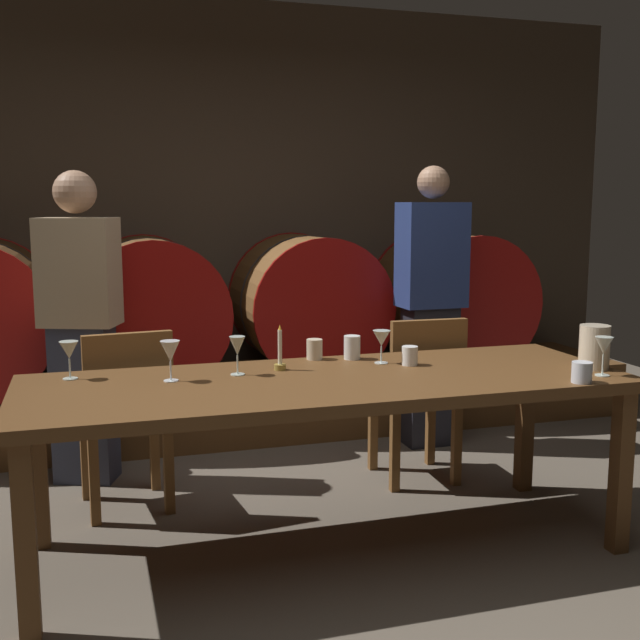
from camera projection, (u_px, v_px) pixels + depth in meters
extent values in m
plane|color=brown|center=(331.00, 576.00, 3.05)|extent=(7.64, 7.64, 0.00)
cube|color=#473A2D|center=(216.00, 212.00, 5.34)|extent=(5.88, 0.24, 2.78)
cube|color=brown|center=(234.00, 402.00, 5.01)|extent=(5.29, 0.90, 0.36)
cylinder|color=brown|center=(149.00, 310.00, 4.77)|extent=(0.88, 0.81, 0.88)
cylinder|color=maroon|center=(155.00, 320.00, 4.37)|extent=(0.90, 0.03, 0.90)
cylinder|color=maroon|center=(144.00, 302.00, 5.16)|extent=(0.90, 0.03, 0.90)
cylinder|color=#2D2D33|center=(149.00, 310.00, 4.77)|extent=(0.89, 0.04, 0.89)
cylinder|color=brown|center=(307.00, 304.00, 5.05)|extent=(0.88, 0.81, 0.88)
cylinder|color=maroon|center=(326.00, 312.00, 4.66)|extent=(0.90, 0.03, 0.90)
cylinder|color=maroon|center=(291.00, 296.00, 5.45)|extent=(0.90, 0.03, 0.90)
cylinder|color=#2D2D33|center=(307.00, 304.00, 5.05)|extent=(0.89, 0.04, 0.89)
cylinder|color=brown|center=(451.00, 298.00, 5.35)|extent=(0.88, 0.81, 0.88)
cylinder|color=#9E1411|center=(480.00, 306.00, 4.95)|extent=(0.90, 0.03, 0.90)
cylinder|color=#9E1411|center=(426.00, 291.00, 5.74)|extent=(0.90, 0.03, 0.90)
cylinder|color=#2D2D33|center=(451.00, 298.00, 5.35)|extent=(0.89, 0.04, 0.89)
cube|color=brown|center=(328.00, 384.00, 3.19)|extent=(2.49, 0.86, 0.05)
cube|color=brown|center=(26.00, 542.00, 2.56)|extent=(0.07, 0.07, 0.69)
cube|color=brown|center=(621.00, 472.00, 3.22)|extent=(0.07, 0.07, 0.69)
cube|color=brown|center=(38.00, 469.00, 3.27)|extent=(0.07, 0.07, 0.69)
cube|color=brown|center=(525.00, 424.00, 3.93)|extent=(0.07, 0.07, 0.69)
cube|color=brown|center=(124.00, 418.00, 3.70)|extent=(0.44, 0.44, 0.04)
cube|color=brown|center=(129.00, 379.00, 3.50)|extent=(0.40, 0.08, 0.42)
cube|color=brown|center=(155.00, 450.00, 3.95)|extent=(0.05, 0.05, 0.42)
cube|color=brown|center=(86.00, 458.00, 3.82)|extent=(0.05, 0.05, 0.42)
cube|color=brown|center=(169.00, 471.00, 3.64)|extent=(0.05, 0.05, 0.42)
cube|color=brown|center=(94.00, 481.00, 3.51)|extent=(0.05, 0.05, 0.42)
cube|color=brown|center=(414.00, 397.00, 4.09)|extent=(0.41, 0.41, 0.04)
cube|color=brown|center=(429.00, 361.00, 3.89)|extent=(0.40, 0.05, 0.42)
cube|color=brown|center=(430.00, 428.00, 4.34)|extent=(0.05, 0.05, 0.42)
cube|color=brown|center=(373.00, 432.00, 4.25)|extent=(0.05, 0.05, 0.42)
cube|color=brown|center=(456.00, 446.00, 4.01)|extent=(0.05, 0.05, 0.42)
cube|color=brown|center=(395.00, 451.00, 3.92)|extent=(0.05, 0.05, 0.42)
cube|color=#33384C|center=(85.00, 403.00, 4.06)|extent=(0.35, 0.29, 0.83)
cube|color=tan|center=(79.00, 272.00, 3.96)|extent=(0.44, 0.36, 0.55)
sphere|color=tan|center=(75.00, 192.00, 3.90)|extent=(0.22, 0.22, 0.22)
cube|color=black|center=(429.00, 376.00, 4.68)|extent=(0.30, 0.21, 0.84)
cube|color=navy|center=(432.00, 255.00, 4.57)|extent=(0.38, 0.25, 0.62)
sphere|color=tan|center=(433.00, 182.00, 4.50)|extent=(0.19, 0.19, 0.19)
cylinder|color=olive|center=(280.00, 367.00, 3.33)|extent=(0.05, 0.05, 0.02)
cylinder|color=#EDE5CC|center=(280.00, 347.00, 3.32)|extent=(0.02, 0.02, 0.15)
cone|color=yellow|center=(280.00, 327.00, 3.31)|extent=(0.01, 0.01, 0.02)
cylinder|color=beige|center=(594.00, 347.00, 3.35)|extent=(0.13, 0.13, 0.19)
cylinder|color=silver|center=(70.00, 379.00, 3.16)|extent=(0.06, 0.06, 0.00)
cylinder|color=silver|center=(70.00, 368.00, 3.16)|extent=(0.01, 0.01, 0.08)
cone|color=silver|center=(69.00, 350.00, 3.14)|extent=(0.08, 0.08, 0.07)
cylinder|color=white|center=(171.00, 381.00, 3.13)|extent=(0.06, 0.06, 0.00)
cylinder|color=white|center=(171.00, 371.00, 3.12)|extent=(0.01, 0.01, 0.08)
cone|color=white|center=(170.00, 351.00, 3.11)|extent=(0.08, 0.08, 0.09)
cylinder|color=silver|center=(238.00, 374.00, 3.24)|extent=(0.06, 0.06, 0.00)
cylinder|color=silver|center=(238.00, 365.00, 3.23)|extent=(0.01, 0.01, 0.08)
cone|color=silver|center=(237.00, 346.00, 3.22)|extent=(0.07, 0.07, 0.08)
cylinder|color=silver|center=(381.00, 363.00, 3.47)|extent=(0.06, 0.06, 0.00)
cylinder|color=silver|center=(381.00, 354.00, 3.46)|extent=(0.01, 0.01, 0.08)
cone|color=silver|center=(381.00, 338.00, 3.45)|extent=(0.08, 0.08, 0.07)
cylinder|color=silver|center=(602.00, 375.00, 3.22)|extent=(0.06, 0.06, 0.00)
cylinder|color=silver|center=(603.00, 364.00, 3.22)|extent=(0.01, 0.01, 0.09)
cone|color=silver|center=(604.00, 346.00, 3.20)|extent=(0.07, 0.07, 0.07)
cylinder|color=beige|center=(314.00, 349.00, 3.55)|extent=(0.07, 0.07, 0.09)
cylinder|color=white|center=(352.00, 347.00, 3.56)|extent=(0.08, 0.08, 0.11)
cylinder|color=white|center=(410.00, 356.00, 3.43)|extent=(0.07, 0.07, 0.08)
cylinder|color=silver|center=(582.00, 372.00, 3.09)|extent=(0.08, 0.08, 0.08)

